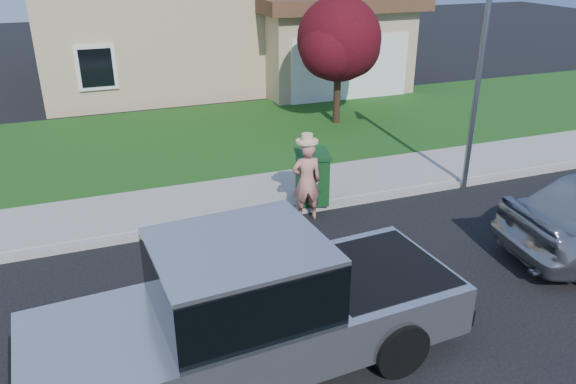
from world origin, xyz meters
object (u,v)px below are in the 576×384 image
object	(u,v)px
pickup_truck	(250,311)
street_lamp	(482,59)
woman	(307,180)
ornamental_tree	(340,43)
trash_bin	(312,176)

from	to	relation	value
pickup_truck	street_lamp	world-z (taller)	street_lamp
pickup_truck	street_lamp	bearing A→B (deg)	27.85
woman	ornamental_tree	size ratio (longest dim) A/B	0.48
ornamental_tree	street_lamp	bearing A→B (deg)	-83.43
woman	trash_bin	size ratio (longest dim) A/B	1.66
pickup_truck	street_lamp	distance (m)	8.03
pickup_truck	ornamental_tree	distance (m)	11.62
woman	street_lamp	distance (m)	4.68
woman	street_lamp	size ratio (longest dim) A/B	0.35
woman	pickup_truck	bearing A→B (deg)	66.63
woman	trash_bin	xyz separation A→B (m)	(0.34, 0.50, -0.17)
woman	ornamental_tree	world-z (taller)	ornamental_tree
ornamental_tree	trash_bin	xyz separation A→B (m)	(-3.13, -5.38, -1.88)
pickup_truck	woman	world-z (taller)	pickup_truck
pickup_truck	trash_bin	size ratio (longest dim) A/B	5.39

